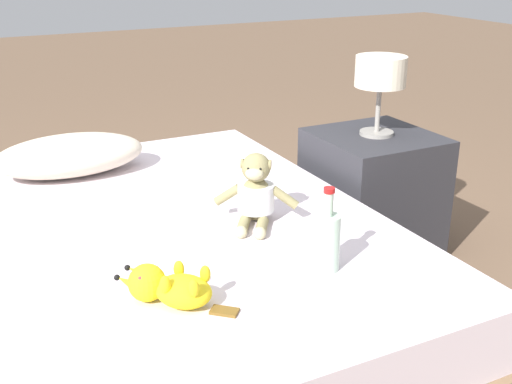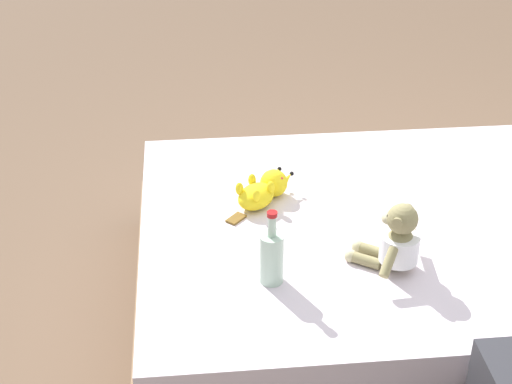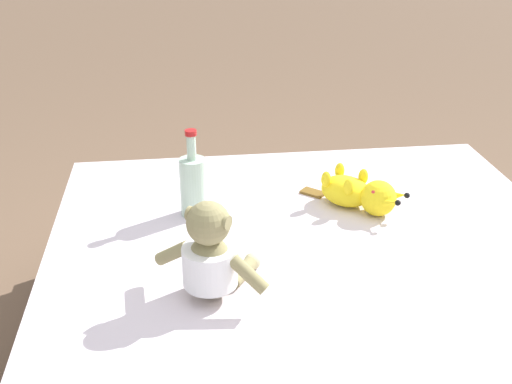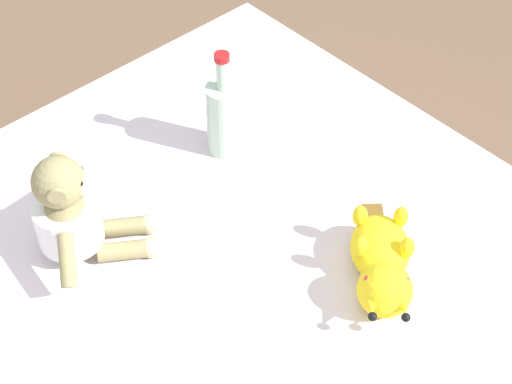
{
  "view_description": "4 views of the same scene",
  "coord_description": "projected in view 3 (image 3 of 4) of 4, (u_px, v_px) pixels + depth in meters",
  "views": [
    {
      "loc": [
        -0.61,
        -1.88,
        1.28
      ],
      "look_at": [
        0.28,
        -0.11,
        0.51
      ],
      "focal_mm": 45.13,
      "sensor_mm": 36.0,
      "label": 1
    },
    {
      "loc": [
        2.21,
        -0.75,
        1.87
      ],
      "look_at": [
        -0.13,
        -0.52,
        0.47
      ],
      "focal_mm": 54.76,
      "sensor_mm": 36.0,
      "label": 2
    },
    {
      "loc": [
        0.33,
        1.07,
        1.24
      ],
      "look_at": [
        0.14,
        -0.38,
        0.53
      ],
      "focal_mm": 44.41,
      "sensor_mm": 36.0,
      "label": 3
    },
    {
      "loc": [
        -0.7,
        0.32,
        1.62
      ],
      "look_at": [
        0.1,
        -0.42,
        0.49
      ],
      "focal_mm": 57.79,
      "sensor_mm": 36.0,
      "label": 4
    }
  ],
  "objects": [
    {
      "name": "glass_bottle",
      "position": [
        193.0,
        184.0,
        1.73
      ],
      "size": [
        0.07,
        0.07,
        0.25
      ],
      "color": "#B2D1B7",
      "rests_on": "bed"
    },
    {
      "name": "plush_yellow_creature",
      "position": [
        359.0,
        193.0,
        1.78
      ],
      "size": [
        0.27,
        0.27,
        0.1
      ],
      "color": "yellow",
      "rests_on": "bed"
    },
    {
      "name": "plush_monkey",
      "position": [
        212.0,
        257.0,
        1.39
      ],
      "size": [
        0.25,
        0.25,
        0.24
      ],
      "color": "#8E8456",
      "rests_on": "bed"
    }
  ]
}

